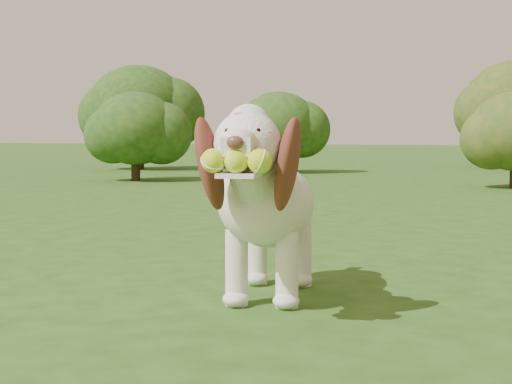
% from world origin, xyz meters
% --- Properties ---
extents(ground, '(80.00, 80.00, 0.00)m').
position_xyz_m(ground, '(0.00, 0.00, 0.00)').
color(ground, '#244714').
rests_on(ground, ground).
extents(dog, '(0.53, 1.31, 0.85)m').
position_xyz_m(dog, '(0.44, -0.63, 0.45)').
color(dog, white).
rests_on(dog, ground).
extents(shrub_a, '(1.30, 1.30, 1.34)m').
position_xyz_m(shrub_a, '(-3.93, 6.78, 0.79)').
color(shrub_a, '#382314').
rests_on(shrub_a, ground).
extents(shrub_e, '(1.97, 1.97, 2.04)m').
position_xyz_m(shrub_e, '(-5.49, 10.01, 1.20)').
color(shrub_e, '#382314').
rests_on(shrub_e, ground).
extents(shrub_b, '(1.41, 1.41, 1.46)m').
position_xyz_m(shrub_b, '(-2.53, 9.68, 0.86)').
color(shrub_b, '#382314').
rests_on(shrub_b, ground).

